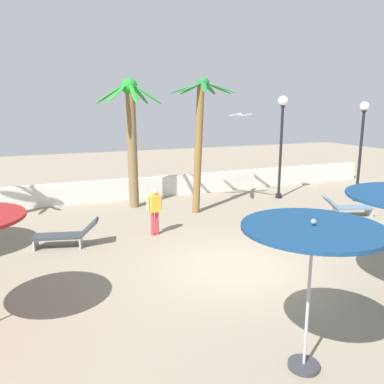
{
  "coord_description": "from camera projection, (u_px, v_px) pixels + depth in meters",
  "views": [
    {
      "loc": [
        -4.86,
        -8.32,
        4.11
      ],
      "look_at": [
        0.0,
        3.05,
        1.4
      ],
      "focal_mm": 36.59,
      "sensor_mm": 36.0,
      "label": 1
    }
  ],
  "objects": [
    {
      "name": "palm_tree_0",
      "position": [
        131.0,
        129.0,
        15.66
      ],
      "size": [
        2.86,
        2.86,
        5.2
      ],
      "color": "brown",
      "rests_on": "ground_plane"
    },
    {
      "name": "patio_umbrella_2",
      "position": [
        312.0,
        239.0,
        5.82
      ],
      "size": [
        2.14,
        2.14,
        2.49
      ],
      "color": "#333338",
      "rests_on": "ground_plane"
    },
    {
      "name": "palm_tree_2",
      "position": [
        200.0,
        129.0,
        14.9
      ],
      "size": [
        2.51,
        2.44,
        5.18
      ],
      "color": "brown",
      "rests_on": "ground_plane"
    },
    {
      "name": "seagull_0",
      "position": [
        241.0,
        115.0,
        16.87
      ],
      "size": [
        0.79,
        0.9,
        0.16
      ],
      "color": "white"
    },
    {
      "name": "lamp_post_1",
      "position": [
        362.0,
        139.0,
        16.84
      ],
      "size": [
        0.39,
        0.39,
        4.31
      ],
      "color": "black",
      "rests_on": "ground_plane"
    },
    {
      "name": "planter",
      "position": [
        362.0,
        235.0,
        11.59
      ],
      "size": [
        0.7,
        0.7,
        0.85
      ],
      "color": "brown",
      "rests_on": "ground_plane"
    },
    {
      "name": "ground_plane",
      "position": [
        238.0,
        267.0,
        10.22
      ],
      "size": [
        56.0,
        56.0,
        0.0
      ],
      "primitive_type": "plane",
      "color": "gray"
    },
    {
      "name": "lounge_chair_0",
      "position": [
        347.0,
        207.0,
        14.85
      ],
      "size": [
        1.96,
        1.11,
        0.84
      ],
      "color": "#B7B7BC",
      "rests_on": "ground_plane"
    },
    {
      "name": "boundary_wall",
      "position": [
        144.0,
        188.0,
        17.94
      ],
      "size": [
        25.2,
        0.3,
        0.93
      ],
      "primitive_type": "cube",
      "color": "silver",
      "rests_on": "ground_plane"
    },
    {
      "name": "lamp_post_0",
      "position": [
        282.0,
        130.0,
        17.3
      ],
      "size": [
        0.44,
        0.44,
        4.57
      ],
      "color": "black",
      "rests_on": "ground_plane"
    },
    {
      "name": "guest_0",
      "position": [
        155.0,
        207.0,
        12.6
      ],
      "size": [
        0.55,
        0.31,
        1.55
      ],
      "color": "#D8333F",
      "rests_on": "ground_plane"
    },
    {
      "name": "lounge_chair_1",
      "position": [
        67.0,
        234.0,
        11.61
      ],
      "size": [
        1.96,
        1.02,
        0.84
      ],
      "color": "#B7B7BC",
      "rests_on": "ground_plane"
    }
  ]
}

